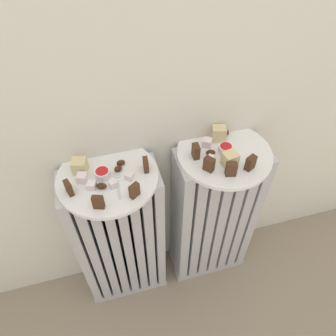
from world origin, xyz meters
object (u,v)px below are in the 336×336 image
fork (118,183)px  jam_bowl_right (226,149)px  jam_bowl_left (102,174)px  plate_right (224,153)px  radiator_right (213,217)px  radiator_left (121,239)px  plate_left (108,177)px

fork → jam_bowl_right: bearing=6.3°
jam_bowl_left → plate_right: bearing=0.4°
radiator_right → radiator_left: bearing=-180.0°
radiator_left → plate_left: 0.34m
radiator_left → fork: (0.02, -0.04, 0.34)m
jam_bowl_right → plate_left: bearing=-179.9°
plate_right → jam_bowl_left: 0.36m
jam_bowl_left → radiator_left: bearing=10.9°
jam_bowl_right → plate_right: bearing=-152.9°
radiator_left → jam_bowl_left: (-0.01, -0.00, 0.35)m
radiator_right → fork: size_ratio=6.71×
plate_right → jam_bowl_left: (-0.36, -0.00, 0.02)m
plate_left → plate_right: same height
plate_left → jam_bowl_right: jam_bowl_right is taller
radiator_left → plate_left: plate_left is taller
jam_bowl_left → fork: 0.05m
jam_bowl_right → fork: 0.33m
plate_right → fork: size_ratio=2.94×
plate_left → fork: fork is taller
radiator_right → plate_left: 0.48m
radiator_right → jam_bowl_right: (0.00, 0.00, 0.35)m
plate_right → fork: fork is taller
radiator_right → fork: 0.47m
jam_bowl_left → fork: bearing=-43.7°
radiator_left → plate_right: size_ratio=2.29×
jam_bowl_right → fork: (-0.33, -0.04, -0.01)m
plate_left → jam_bowl_left: bearing=-169.1°
radiator_left → radiator_right: 0.35m
radiator_left → jam_bowl_left: jam_bowl_left is taller
jam_bowl_left → jam_bowl_right: size_ratio=1.00×
radiator_left → jam_bowl_right: 0.50m
radiator_left → jam_bowl_right: size_ratio=15.46×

